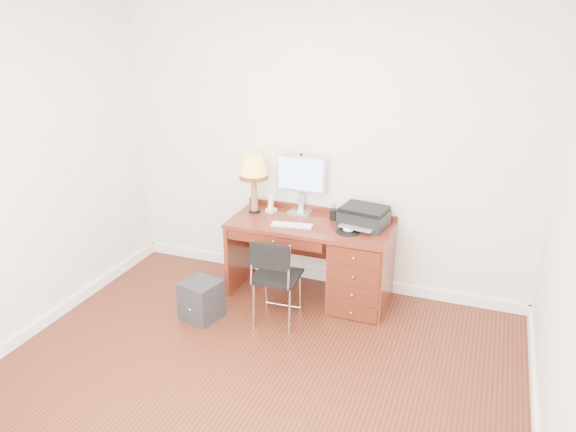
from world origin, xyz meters
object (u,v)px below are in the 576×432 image
at_px(desk, 343,261).
at_px(monitor, 301,177).
at_px(chair, 274,273).
at_px(leg_lamp, 254,171).
at_px(phone, 271,207).
at_px(equipment_box, 202,300).
at_px(printer, 364,217).

relative_size(desk, monitor, 2.67).
bearing_deg(chair, leg_lamp, 121.65).
xyz_separation_m(phone, chair, (0.32, -0.73, -0.31)).
xyz_separation_m(leg_lamp, chair, (0.48, -0.68, -0.67)).
bearing_deg(equipment_box, phone, 82.55).
bearing_deg(leg_lamp, monitor, 20.10).
bearing_deg(printer, equipment_box, -137.23).
relative_size(leg_lamp, phone, 3.27).
distance_m(printer, phone, 0.93).
xyz_separation_m(desk, chair, (-0.45, -0.60, 0.08)).
bearing_deg(desk, monitor, 155.04).
height_order(phone, chair, phone).
relative_size(leg_lamp, chair, 0.70).
distance_m(monitor, equipment_box, 1.46).
height_order(printer, chair, printer).
bearing_deg(phone, equipment_box, -94.91).
bearing_deg(printer, leg_lamp, -170.17).
distance_m(monitor, chair, 1.03).
bearing_deg(desk, leg_lamp, 174.93).
distance_m(leg_lamp, phone, 0.40).
height_order(monitor, printer, monitor).
relative_size(monitor, printer, 1.23).
xyz_separation_m(chair, equipment_box, (-0.65, -0.14, -0.32)).
height_order(monitor, leg_lamp, leg_lamp).
xyz_separation_m(phone, equipment_box, (-0.32, -0.87, -0.62)).
relative_size(phone, equipment_box, 0.49).
bearing_deg(leg_lamp, printer, 0.74).
relative_size(monitor, leg_lamp, 0.99).
bearing_deg(chair, equipment_box, -171.42).
relative_size(desk, phone, 8.64).
xyz_separation_m(desk, monitor, (-0.50, 0.24, 0.69)).
bearing_deg(chair, phone, 110.49).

